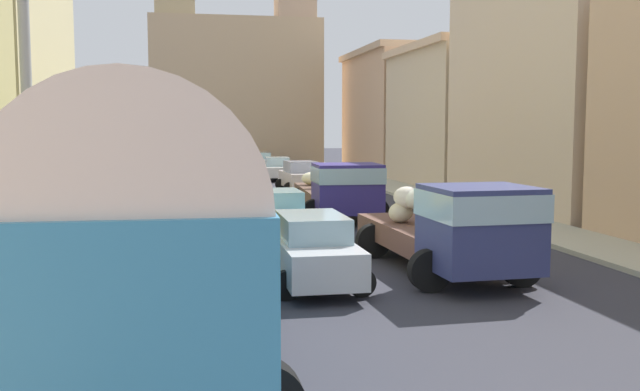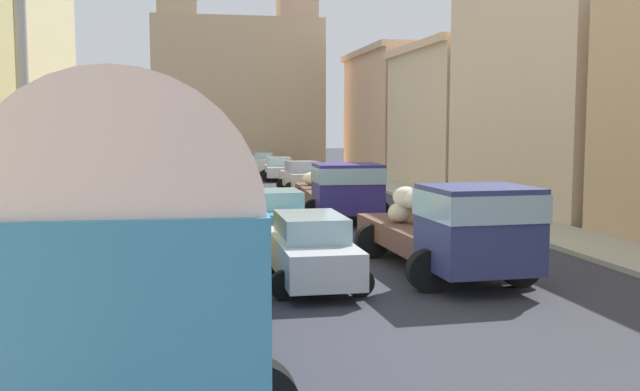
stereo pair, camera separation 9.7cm
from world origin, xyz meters
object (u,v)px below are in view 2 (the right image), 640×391
object	(u,v)px
parked_bus_0	(158,219)
streetlamp_near	(43,103)
car_1	(279,169)
parked_bus_2	(175,156)
cargo_truck_0	(453,226)
parked_bus_1	(170,170)
car_5	(232,172)
car_0	(302,176)
car_4	(276,215)
parked_bus_3	(178,152)
cargo_truck_1	(339,189)
car_3	(311,249)
car_2	(261,163)

from	to	relation	value
parked_bus_0	streetlamp_near	distance (m)	2.46
parked_bus_0	car_1	xyz separation A→B (m)	(6.25, 34.83, -1.43)
parked_bus_2	cargo_truck_0	world-z (taller)	parked_bus_2
parked_bus_1	car_5	bearing A→B (deg)	82.16
cargo_truck_0	car_0	distance (m)	21.85
parked_bus_1	streetlamp_near	size ratio (longest dim) A/B	1.31
car_1	car_4	distance (m)	23.78
cargo_truck_0	car_1	bearing A→B (deg)	90.27
parked_bus_3	cargo_truck_1	xyz separation A→B (m)	(6.02, -11.49, -1.00)
car_3	car_5	world-z (taller)	car_5
car_0	car_5	size ratio (longest dim) A/B	0.92
parked_bus_1	car_2	world-z (taller)	parked_bus_1
parked_bus_2	car_5	size ratio (longest dim) A/B	1.91
car_3	streetlamp_near	distance (m)	6.96
car_2	car_5	bearing A→B (deg)	-105.08
parked_bus_3	car_1	distance (m)	10.12
car_2	car_1	bearing A→B (deg)	-86.43
parked_bus_3	cargo_truck_0	xyz separation A→B (m)	(6.39, -22.03, -0.95)
parked_bus_3	car_0	xyz separation A→B (m)	(6.45, -0.19, -1.34)
car_4	streetlamp_near	bearing A→B (deg)	-114.32
parked_bus_1	car_2	distance (m)	33.01
parked_bus_2	car_4	bearing A→B (deg)	-65.36
car_0	cargo_truck_1	bearing A→B (deg)	-92.21
parked_bus_3	car_3	bearing A→B (deg)	-82.08
car_0	car_3	world-z (taller)	car_0
car_3	parked_bus_1	bearing A→B (deg)	126.85
parked_bus_0	car_0	distance (m)	27.61
parked_bus_0	streetlamp_near	size ratio (longest dim) A/B	1.47
parked_bus_0	car_2	distance (m)	41.89
parked_bus_0	car_5	bearing A→B (deg)	84.41
parked_bus_0	cargo_truck_0	xyz separation A→B (m)	(6.39, 4.97, -0.98)
car_0	car_4	size ratio (longest dim) A/B	1.07
parked_bus_1	streetlamp_near	distance (m)	8.51
car_1	car_4	size ratio (longest dim) A/B	1.11
cargo_truck_1	car_3	distance (m)	11.02
car_4	parked_bus_0	bearing A→B (deg)	-105.35
cargo_truck_1	car_5	world-z (taller)	cargo_truck_1
car_5	parked_bus_0	bearing A→B (deg)	-95.59
parked_bus_1	parked_bus_3	size ratio (longest dim) A/B	0.93
car_2	car_5	world-z (taller)	car_5
car_5	streetlamp_near	distance (m)	30.83
parked_bus_0	car_1	distance (m)	35.42
parked_bus_0	car_4	world-z (taller)	parked_bus_0
car_0	car_5	distance (m)	5.48
streetlamp_near	car_0	bearing A→B (deg)	72.72
parked_bus_3	cargo_truck_0	world-z (taller)	parked_bus_3
car_4	car_5	bearing A→B (deg)	90.13
parked_bus_2	car_1	size ratio (longest dim) A/B	1.99
parked_bus_2	streetlamp_near	world-z (taller)	streetlamp_near
parked_bus_0	streetlamp_near	xyz separation A→B (m)	(-1.64, 0.79, 1.66)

